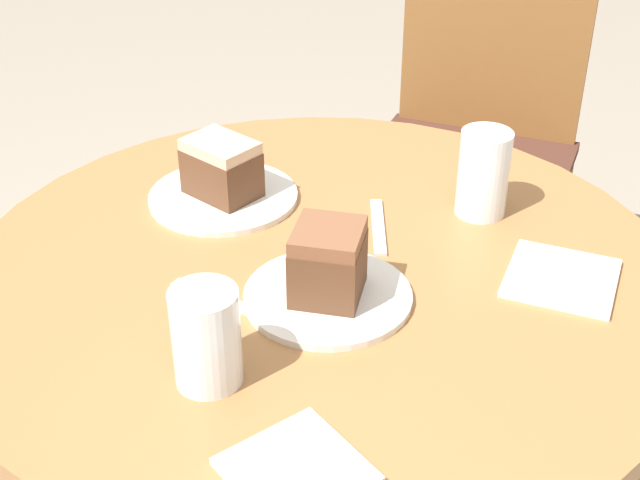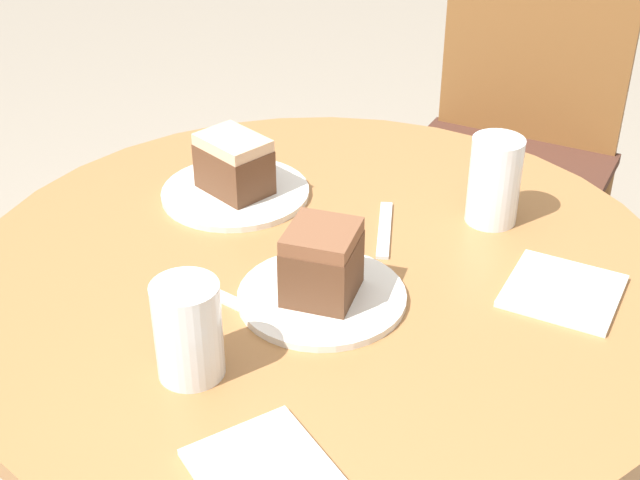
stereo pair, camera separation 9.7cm
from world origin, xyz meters
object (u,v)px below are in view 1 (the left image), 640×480
(chair, at_px, (470,151))
(cake_slice_near, at_px, (328,262))
(plate_near, at_px, (328,296))
(cake_slice_far, at_px, (221,168))
(glass_lemonade, at_px, (207,341))
(glass_water, at_px, (483,177))
(plate_far, at_px, (223,196))

(chair, relative_size, cake_slice_near, 7.44)
(plate_near, relative_size, cake_slice_far, 1.84)
(glass_lemonade, distance_m, glass_water, 0.54)
(plate_far, distance_m, glass_water, 0.40)
(glass_lemonade, bearing_deg, plate_near, 79.76)
(plate_far, distance_m, glass_lemonade, 0.43)
(cake_slice_near, distance_m, glass_lemonade, 0.21)
(chair, distance_m, cake_slice_far, 0.87)
(cake_slice_near, height_order, glass_lemonade, glass_lemonade)
(cake_slice_far, bearing_deg, cake_slice_near, -28.08)
(plate_far, bearing_deg, glass_lemonade, -55.93)
(plate_near, relative_size, cake_slice_near, 1.90)
(plate_near, height_order, glass_water, glass_water)
(chair, distance_m, plate_near, 1.01)
(chair, relative_size, glass_water, 6.49)
(plate_near, xyz_separation_m, cake_slice_near, (-0.00, 0.00, 0.05))
(chair, xyz_separation_m, glass_water, (0.26, -0.64, 0.29))
(plate_near, xyz_separation_m, cake_slice_far, (-0.28, 0.15, 0.05))
(cake_slice_near, bearing_deg, chair, 100.64)
(chair, bearing_deg, glass_water, -76.60)
(plate_far, relative_size, glass_lemonade, 1.91)
(plate_near, bearing_deg, chair, 100.64)
(plate_near, distance_m, glass_lemonade, 0.22)
(chair, xyz_separation_m, cake_slice_near, (0.18, -0.96, 0.29))
(plate_near, bearing_deg, glass_water, 75.41)
(cake_slice_near, xyz_separation_m, glass_water, (0.08, 0.32, 0.00))
(cake_slice_far, height_order, glass_water, glass_water)
(chair, bearing_deg, cake_slice_far, -105.74)
(plate_near, bearing_deg, cake_slice_near, 180.00)
(plate_near, distance_m, glass_water, 0.33)
(cake_slice_near, bearing_deg, plate_near, 0.00)
(plate_near, height_order, glass_lemonade, glass_lemonade)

